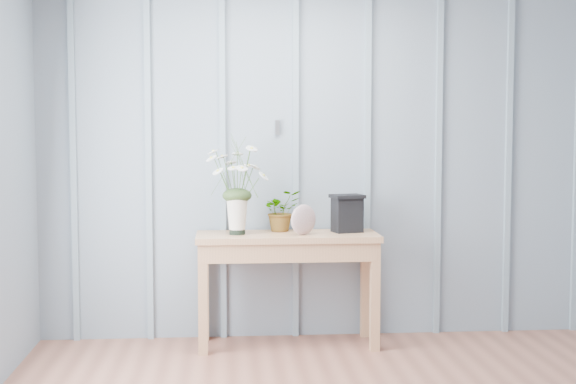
{
  "coord_description": "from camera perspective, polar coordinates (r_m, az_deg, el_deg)",
  "views": [
    {
      "loc": [
        -0.74,
        -3.24,
        1.44
      ],
      "look_at": [
        -0.33,
        1.94,
        1.03
      ],
      "focal_mm": 50.0,
      "sensor_mm": 36.0,
      "label": 1
    }
  ],
  "objects": [
    {
      "name": "felt_disc_vessel",
      "position": [
        5.22,
        1.1,
        -1.99
      ],
      "size": [
        0.2,
        0.15,
        0.2
      ],
      "primitive_type": "ellipsoid",
      "rotation": [
        0.0,
        0.0,
        0.56
      ],
      "color": "#844F5E",
      "rests_on": "sideboard"
    },
    {
      "name": "carved_box",
      "position": [
        5.37,
        4.23,
        -1.49
      ],
      "size": [
        0.24,
        0.21,
        0.25
      ],
      "color": "black",
      "rests_on": "sideboard"
    },
    {
      "name": "spider_plant",
      "position": [
        5.42,
        -0.49,
        -1.33
      ],
      "size": [
        0.31,
        0.29,
        0.28
      ],
      "primitive_type": "imported",
      "rotation": [
        0.0,
        0.0,
        0.37
      ],
      "color": "#263D1A",
      "rests_on": "sideboard"
    },
    {
      "name": "room_shell",
      "position": [
        4.26,
        5.61,
        11.87
      ],
      "size": [
        4.0,
        4.5,
        2.5
      ],
      "color": "gray",
      "rests_on": "ground"
    },
    {
      "name": "daisy_vase",
      "position": [
        5.23,
        -3.65,
        1.48
      ],
      "size": [
        0.47,
        0.36,
        0.66
      ],
      "color": "black",
      "rests_on": "sideboard"
    },
    {
      "name": "sideboard",
      "position": [
        5.32,
        -0.04,
        -4.2
      ],
      "size": [
        1.2,
        0.45,
        0.75
      ],
      "color": "#AE7D54",
      "rests_on": "ground"
    }
  ]
}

